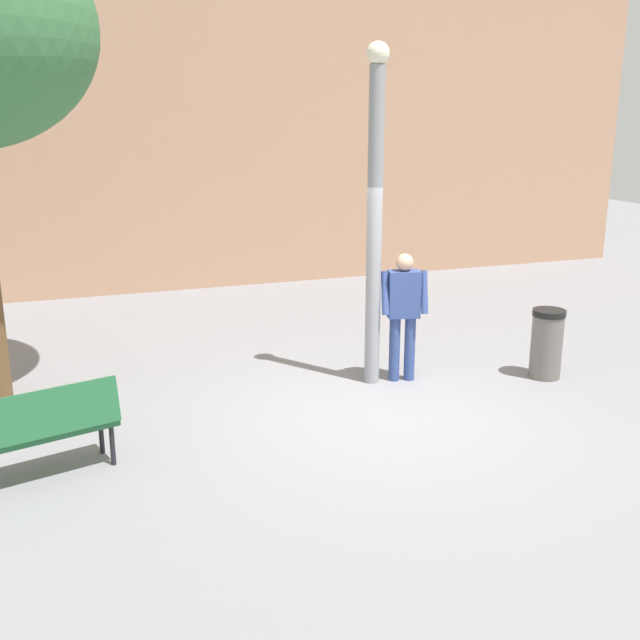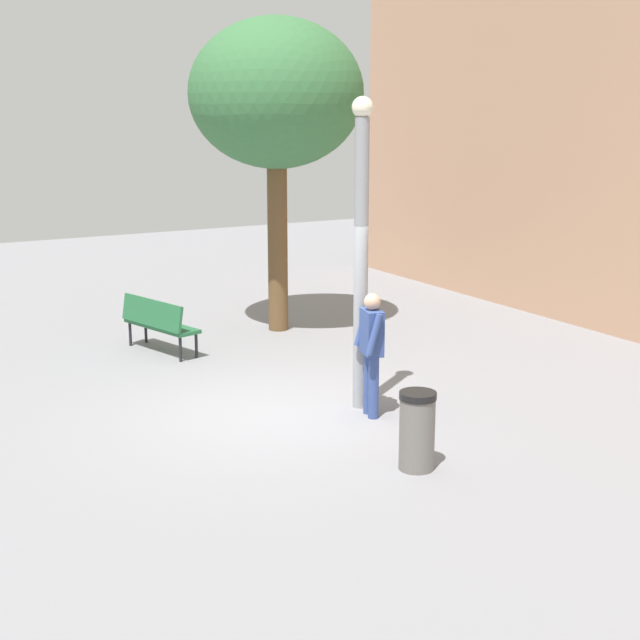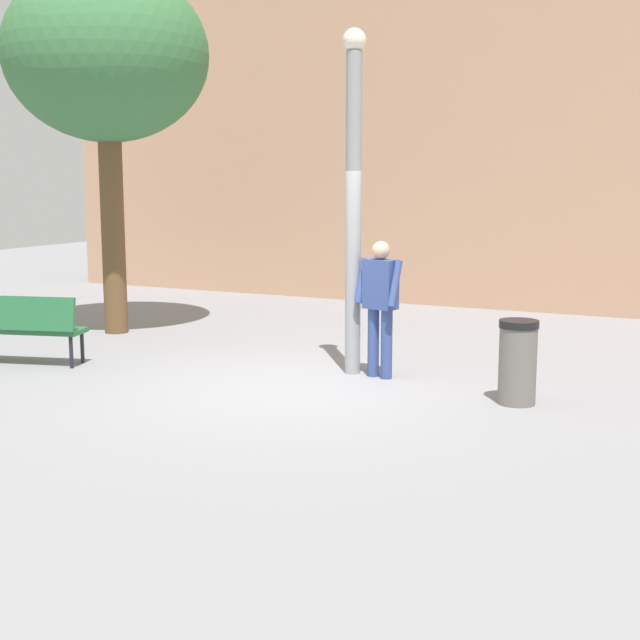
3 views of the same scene
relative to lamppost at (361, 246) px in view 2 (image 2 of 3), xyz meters
The scene contains 6 objects.
ground_plane 2.51m from the lamppost, 107.19° to the right, with size 36.00×36.00×0.00m, color gray.
lamppost is the anchor object (origin of this frame).
person_by_lamppost 1.33m from the lamppost, 10.14° to the right, with size 0.63×0.39×1.67m.
park_bench 4.64m from the lamppost, 160.48° to the right, with size 1.67×0.88×0.92m.
plaza_tree 5.07m from the lamppost, 167.01° to the left, with size 3.08×3.08×5.56m.
trash_bin 2.90m from the lamppost, 15.36° to the right, with size 0.42×0.42×0.92m.
Camera 2 is at (10.65, -5.31, 4.07)m, focal length 51.91 mm.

